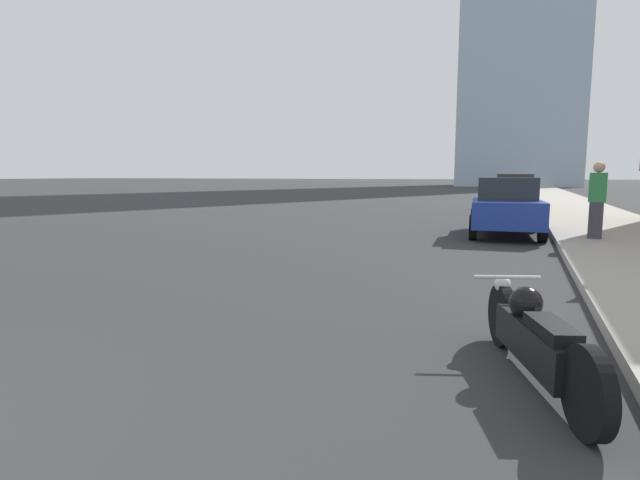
{
  "coord_description": "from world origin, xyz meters",
  "views": [
    {
      "loc": [
        3.95,
        -0.76,
        1.68
      ],
      "look_at": [
        1.57,
        5.28,
        0.83
      ],
      "focal_mm": 28.0,
      "sensor_mm": 36.0,
      "label": 1
    }
  ],
  "objects_px": {
    "motorcycle": "(535,337)",
    "pedestrian": "(597,199)",
    "parked_car_blue": "(506,207)",
    "parked_car_yellow": "(514,193)"
  },
  "relations": [
    {
      "from": "parked_car_blue",
      "to": "motorcycle",
      "type": "bearing_deg",
      "value": -91.35
    },
    {
      "from": "pedestrian",
      "to": "parked_car_blue",
      "type": "bearing_deg",
      "value": 151.86
    },
    {
      "from": "parked_car_yellow",
      "to": "pedestrian",
      "type": "height_order",
      "value": "pedestrian"
    },
    {
      "from": "motorcycle",
      "to": "parked_car_blue",
      "type": "relative_size",
      "value": 0.57
    },
    {
      "from": "motorcycle",
      "to": "parked_car_yellow",
      "type": "relative_size",
      "value": 0.5
    },
    {
      "from": "parked_car_blue",
      "to": "pedestrian",
      "type": "relative_size",
      "value": 2.16
    },
    {
      "from": "motorcycle",
      "to": "pedestrian",
      "type": "bearing_deg",
      "value": 61.66
    },
    {
      "from": "parked_car_blue",
      "to": "parked_car_yellow",
      "type": "height_order",
      "value": "parked_car_yellow"
    },
    {
      "from": "motorcycle",
      "to": "parked_car_yellow",
      "type": "distance_m",
      "value": 20.62
    },
    {
      "from": "motorcycle",
      "to": "pedestrian",
      "type": "relative_size",
      "value": 1.24
    }
  ]
}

